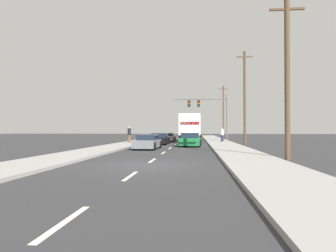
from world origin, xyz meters
TOP-DOWN VIEW (x-y plane):
  - ground_plane at (0.00, 25.00)m, footprint 140.00×140.00m
  - sidewalk_right at (5.05, 20.00)m, footprint 3.00×80.00m
  - sidewalk_left at (-5.05, 20.00)m, footprint 3.00×80.00m
  - lane_markings at (0.00, 22.02)m, footprint 0.14×62.00m
  - car_silver at (-1.67, 26.46)m, footprint 1.99×4.43m
  - car_black at (-1.71, 18.41)m, footprint 1.92×4.61m
  - car_gray at (-1.74, 10.67)m, footprint 1.91×4.10m
  - box_truck at (1.56, 24.37)m, footprint 2.80×9.11m
  - car_green at (1.68, 14.96)m, footprint 2.12×4.29m
  - traffic_signal_mast at (3.51, 30.26)m, footprint 7.83×0.69m
  - utility_pole_near at (7.09, 3.02)m, footprint 1.80×0.28m
  - utility_pole_mid at (7.66, 20.09)m, footprint 1.80×0.28m
  - utility_pole_far at (7.39, 42.99)m, footprint 1.80×0.28m
  - pedestrian_near_corner at (-5.34, 19.32)m, footprint 0.38×0.38m
  - pedestrian_mid_block at (5.44, 23.24)m, footprint 0.38×0.38m

SIDE VIEW (x-z plane):
  - ground_plane at x=0.00m, z-range 0.00..0.00m
  - lane_markings at x=0.00m, z-range 0.00..0.01m
  - sidewalk_right at x=5.05m, z-range 0.00..0.14m
  - sidewalk_left at x=-5.05m, z-range 0.00..0.14m
  - car_silver at x=-1.67m, z-range -0.04..1.09m
  - car_gray at x=-1.74m, z-range -0.05..1.14m
  - car_black at x=-1.71m, z-range -0.04..1.18m
  - car_green at x=1.68m, z-range -0.05..1.24m
  - pedestrian_mid_block at x=5.44m, z-range 0.14..1.83m
  - pedestrian_near_corner at x=-5.34m, z-range 0.14..1.97m
  - box_truck at x=1.56m, z-range 0.30..3.74m
  - utility_pole_near at x=7.09m, z-range 0.14..8.77m
  - traffic_signal_mast at x=3.51m, z-range 1.56..8.36m
  - utility_pole_far at x=7.39m, z-range 0.14..10.12m
  - utility_pole_mid at x=7.66m, z-range 0.14..10.52m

